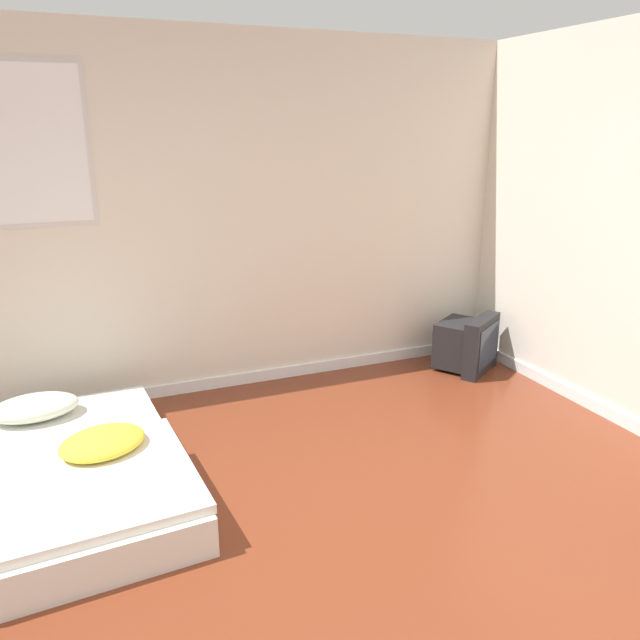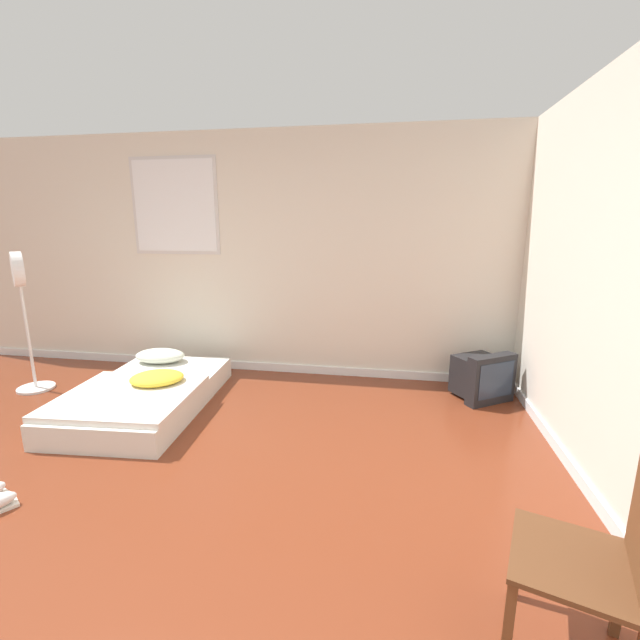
% 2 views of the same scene
% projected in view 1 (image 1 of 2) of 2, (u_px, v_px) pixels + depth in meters
% --- Properties ---
extents(wall_back, '(7.72, 0.08, 2.60)m').
position_uv_depth(wall_back, '(168.00, 223.00, 4.40)').
color(wall_back, silver).
rests_on(wall_back, ground_plane).
extents(mattress_bed, '(1.16, 1.81, 0.35)m').
position_uv_depth(mattress_bed, '(79.00, 471.00, 3.42)').
color(mattress_bed, silver).
rests_on(mattress_bed, ground_plane).
extents(crt_tv, '(0.60, 0.58, 0.47)m').
position_uv_depth(crt_tv, '(467.00, 344.00, 5.16)').
color(crt_tv, black).
rests_on(crt_tv, ground_plane).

